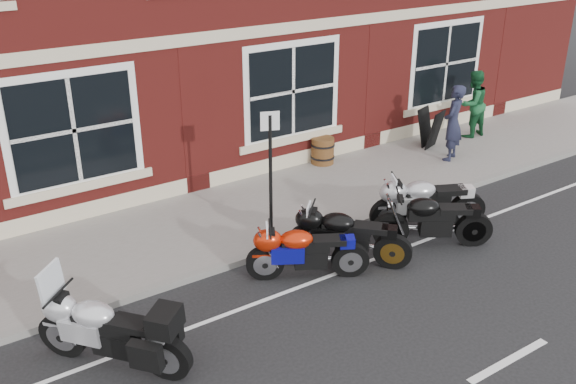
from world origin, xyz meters
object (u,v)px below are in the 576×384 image
pedestrian_left (453,123)px  a_board_sign (430,128)px  moto_touring_silver (108,327)px  moto_sport_red (305,249)px  parking_sign (270,166)px  barrel_planter (323,150)px  moto_sport_silver (426,200)px  moto_sport_black (347,234)px  pedestrian_right (473,104)px  moto_naked_black (430,217)px

pedestrian_left → a_board_sign: pedestrian_left is taller
a_board_sign → moto_touring_silver: bearing=-178.7°
moto_sport_red → parking_sign: (0.23, 1.41, 0.98)m
moto_sport_red → barrel_planter: (3.31, 3.88, -0.10)m
moto_touring_silver → moto_sport_silver: size_ratio=0.88×
moto_sport_black → pedestrian_left: pedestrian_left is taller
pedestrian_left → a_board_sign: (0.24, 0.94, -0.43)m
moto_touring_silver → barrel_planter: moto_touring_silver is taller
moto_sport_red → moto_sport_silver: size_ratio=0.87×
barrel_planter → moto_touring_silver: bearing=-148.1°
pedestrian_right → parking_sign: parking_sign is taller
moto_sport_silver → parking_sign: (-2.79, 1.23, 0.93)m
moto_sport_red → pedestrian_left: size_ratio=1.01×
pedestrian_right → moto_sport_silver: bearing=31.8°
moto_touring_silver → barrel_planter: size_ratio=2.96×
moto_sport_red → pedestrian_left: (6.06, 2.33, 0.51)m
moto_touring_silver → moto_sport_red: moto_touring_silver is taller
pedestrian_left → pedestrian_right: (1.76, 0.92, -0.03)m
moto_touring_silver → moto_naked_black: (6.11, 0.00, -0.04)m
moto_sport_black → pedestrian_right: size_ratio=0.95×
pedestrian_left → parking_sign: parking_sign is taller
parking_sign → a_board_sign: bearing=37.8°
moto_touring_silver → moto_naked_black: size_ratio=0.99×
moto_sport_silver → a_board_sign: size_ratio=2.18×
pedestrian_right → parking_sign: 7.83m
parking_sign → moto_touring_silver: bearing=-133.9°
moto_naked_black → moto_sport_red: bearing=116.0°
moto_naked_black → parking_sign: 3.09m
moto_sport_red → moto_naked_black: 2.60m
moto_sport_black → moto_naked_black: 1.71m
moto_touring_silver → pedestrian_right: pedestrian_right is taller
moto_sport_black → pedestrian_right: pedestrian_right is taller
moto_sport_black → pedestrian_left: bearing=-18.4°
moto_sport_black → barrel_planter: moto_sport_black is taller
barrel_planter → parking_sign: parking_sign is taller
moto_sport_red → moto_sport_silver: bearing=-56.3°
pedestrian_right → a_board_sign: (-1.53, 0.01, -0.40)m
moto_naked_black → moto_touring_silver: bearing=124.2°
moto_touring_silver → pedestrian_right: (11.36, 3.62, 0.40)m
moto_touring_silver → a_board_sign: 10.48m
moto_touring_silver → a_board_sign: (9.83, 3.64, -0.00)m
moto_touring_silver → pedestrian_left: 9.98m
a_board_sign → parking_sign: bearing=178.0°
moto_sport_black → a_board_sign: 6.31m
moto_naked_black → pedestrian_left: bearing=-18.1°
moto_naked_black → a_board_sign: (3.72, 3.64, 0.04)m
pedestrian_right → moto_sport_red: bearing=21.9°
moto_naked_black → parking_sign: size_ratio=0.79×
barrel_planter → parking_sign: bearing=-141.2°
moto_naked_black → a_board_sign: 5.21m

